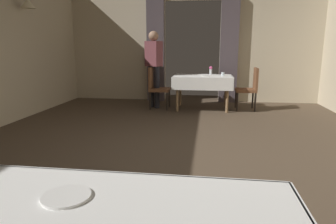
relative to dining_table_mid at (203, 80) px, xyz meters
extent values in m
plane|color=#4C3D2D|center=(-0.31, -3.09, -0.65)|extent=(10.08, 10.08, 0.00)
cone|color=beige|center=(-3.21, -1.29, 1.51)|extent=(0.26, 0.26, 0.18)
cube|color=beige|center=(-2.26, 1.11, 0.85)|extent=(2.50, 0.12, 3.00)
cube|color=beige|center=(1.64, 1.11, 0.85)|extent=(2.50, 0.12, 3.00)
cube|color=#4C4247|center=(-1.23, 0.97, 0.67)|extent=(0.44, 0.14, 2.65)
cube|color=#4C4247|center=(0.61, 0.97, 0.67)|extent=(0.44, 0.14, 2.65)
cube|color=white|center=(-0.25, -5.31, -0.06)|extent=(1.53, 0.02, 0.31)
cylinder|color=olive|center=(-0.53, -0.34, -0.30)|extent=(0.06, 0.06, 0.71)
cylinder|color=olive|center=(0.53, -0.34, -0.30)|extent=(0.06, 0.06, 0.71)
cylinder|color=olive|center=(-0.53, 0.34, -0.30)|extent=(0.06, 0.06, 0.71)
cylinder|color=olive|center=(0.53, 0.34, -0.30)|extent=(0.06, 0.06, 0.71)
cube|color=olive|center=(0.00, 0.00, 0.07)|extent=(1.22, 0.84, 0.03)
cube|color=white|center=(0.00, 0.00, 0.09)|extent=(1.28, 0.90, 0.01)
cube|color=white|center=(0.00, -0.45, -0.04)|extent=(1.28, 0.02, 0.27)
cube|color=white|center=(0.00, 0.45, -0.04)|extent=(1.28, 0.02, 0.27)
cube|color=white|center=(-0.64, 0.00, -0.04)|extent=(0.02, 0.90, 0.27)
cube|color=white|center=(0.64, 0.00, -0.04)|extent=(0.02, 0.90, 0.27)
cylinder|color=black|center=(-0.76, 0.09, -0.44)|extent=(0.04, 0.04, 0.42)
cylinder|color=black|center=(-0.76, -0.29, -0.44)|extent=(0.04, 0.04, 0.42)
cylinder|color=black|center=(-1.14, 0.09, -0.44)|extent=(0.04, 0.04, 0.42)
cylinder|color=black|center=(-1.14, -0.29, -0.44)|extent=(0.04, 0.04, 0.42)
cube|color=brown|center=(-0.95, -0.10, -0.22)|extent=(0.44, 0.44, 0.06)
cube|color=brown|center=(-1.15, -0.10, 0.04)|extent=(0.05, 0.42, 0.48)
cylinder|color=black|center=(0.76, -0.14, -0.44)|extent=(0.04, 0.04, 0.42)
cylinder|color=black|center=(0.76, 0.24, -0.44)|extent=(0.04, 0.04, 0.42)
cylinder|color=black|center=(1.14, -0.14, -0.44)|extent=(0.04, 0.04, 0.42)
cylinder|color=black|center=(1.14, 0.24, -0.44)|extent=(0.04, 0.04, 0.42)
cube|color=brown|center=(0.95, 0.05, -0.22)|extent=(0.44, 0.44, 0.06)
cube|color=brown|center=(1.15, 0.05, 0.04)|extent=(0.05, 0.42, 0.48)
cylinder|color=white|center=(-0.44, -5.59, 0.10)|extent=(0.20, 0.20, 0.01)
cylinder|color=silver|center=(0.17, 0.24, 0.16)|extent=(0.06, 0.06, 0.13)
sphere|color=#D84C8C|center=(0.17, 0.24, 0.26)|extent=(0.07, 0.07, 0.07)
cylinder|color=white|center=(0.08, -0.06, 0.10)|extent=(0.20, 0.20, 0.01)
cylinder|color=silver|center=(0.44, 0.00, 0.14)|extent=(0.07, 0.07, 0.08)
cylinder|color=black|center=(-1.03, -0.03, -0.18)|extent=(0.12, 0.12, 0.95)
cylinder|color=black|center=(-1.18, 0.07, -0.18)|extent=(0.12, 0.12, 0.95)
cube|color=brown|center=(-1.11, 0.02, 0.57)|extent=(0.42, 0.38, 0.55)
sphere|color=#9E755B|center=(-1.11, 0.02, 0.96)|extent=(0.22, 0.22, 0.22)
camera|label=1|loc=(0.13, -6.65, 0.70)|focal=31.79mm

